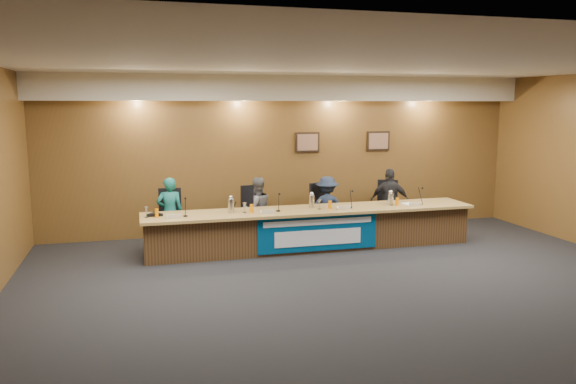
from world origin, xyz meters
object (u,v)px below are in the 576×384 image
(panelist_b, at_px, (257,210))
(carafe_mid, at_px, (312,201))
(speakerphone, at_px, (155,214))
(banner, at_px, (318,233))
(carafe_right, at_px, (391,199))
(office_chair_c, at_px, (325,213))
(panelist_c, at_px, (327,207))
(panelist_d, at_px, (390,201))
(dais_body, at_px, (311,230))
(office_chair_a, at_px, (170,221))
(office_chair_d, at_px, (387,210))
(panelist_a, at_px, (170,213))
(carafe_left, at_px, (231,206))
(office_chair_b, at_px, (256,217))

(panelist_b, relative_size, carafe_mid, 5.26)
(carafe_mid, distance_m, speakerphone, 2.82)
(carafe_mid, relative_size, speakerphone, 0.75)
(banner, relative_size, panelist_b, 1.74)
(panelist_b, relative_size, carafe_right, 5.72)
(office_chair_c, xyz_separation_m, carafe_right, (1.02, -0.84, 0.38))
(panelist_c, bearing_deg, banner, 76.37)
(panelist_b, height_order, carafe_right, panelist_b)
(panelist_b, xyz_separation_m, panelist_d, (2.77, 0.00, 0.04))
(dais_body, relative_size, speakerphone, 18.75)
(banner, height_order, carafe_mid, carafe_mid)
(office_chair_a, height_order, office_chair_d, same)
(dais_body, height_order, panelist_d, panelist_d)
(panelist_a, distance_m, office_chair_d, 4.41)
(dais_body, xyz_separation_m, panelist_b, (-0.87, 0.71, 0.28))
(office_chair_a, xyz_separation_m, office_chair_c, (3.05, 0.00, 0.00))
(carafe_left, relative_size, speakerphone, 0.80)
(panelist_d, bearing_deg, office_chair_a, 22.59)
(panelist_a, relative_size, carafe_left, 5.16)
(panelist_c, height_order, carafe_mid, panelist_c)
(panelist_c, bearing_deg, carafe_mid, 63.60)
(dais_body, xyz_separation_m, office_chair_d, (1.90, 0.81, 0.13))
(speakerphone, bearing_deg, office_chair_a, 69.27)
(panelist_b, height_order, carafe_mid, panelist_b)
(carafe_left, bearing_deg, panelist_d, 12.68)
(office_chair_d, xyz_separation_m, carafe_left, (-3.40, -0.86, 0.40))
(dais_body, xyz_separation_m, office_chair_a, (-2.50, 0.81, 0.13))
(office_chair_b, bearing_deg, panelist_b, -104.53)
(dais_body, bearing_deg, panelist_d, 20.44)
(office_chair_b, relative_size, carafe_mid, 2.00)
(dais_body, height_order, office_chair_b, dais_body)
(dais_body, height_order, office_chair_a, dais_body)
(dais_body, height_order, speakerphone, speakerphone)
(panelist_d, bearing_deg, office_chair_d, -66.11)
(panelist_c, height_order, speakerphone, panelist_c)
(carafe_right, bearing_deg, dais_body, 178.98)
(panelist_c, xyz_separation_m, office_chair_d, (1.36, 0.10, -0.14))
(banner, bearing_deg, speakerphone, 170.89)
(office_chair_d, height_order, speakerphone, speakerphone)
(panelist_c, height_order, carafe_right, panelist_c)
(office_chair_c, distance_m, office_chair_d, 1.36)
(panelist_a, height_order, speakerphone, panelist_a)
(dais_body, distance_m, speakerphone, 2.83)
(carafe_mid, bearing_deg, carafe_right, -3.02)
(banner, xyz_separation_m, panelist_b, (-0.87, 1.12, 0.25))
(dais_body, distance_m, panelist_b, 1.15)
(office_chair_d, relative_size, carafe_right, 2.17)
(panelist_b, xyz_separation_m, office_chair_c, (1.41, 0.10, -0.15))
(panelist_b, distance_m, speakerphone, 2.05)
(panelist_b, height_order, office_chair_a, panelist_b)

